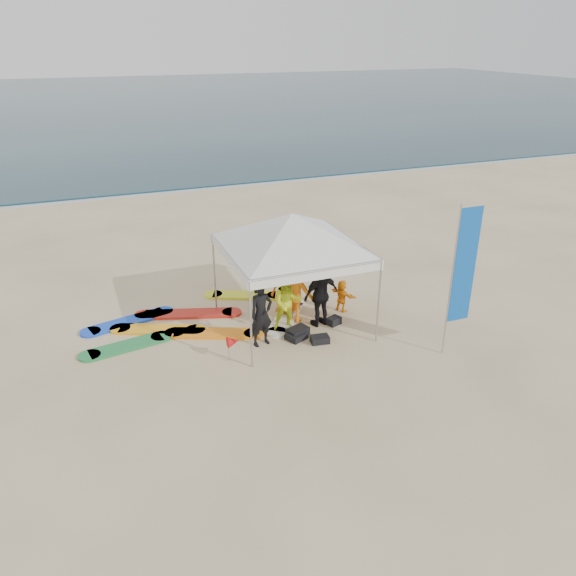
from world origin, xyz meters
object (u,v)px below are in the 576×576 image
(canopy_tent, at_px, (292,214))
(person_black_b, at_px, (321,294))
(person_orange_a, at_px, (295,290))
(marker_pennant, at_px, (233,342))
(person_black_a, at_px, (261,314))
(feather_flag, at_px, (463,268))
(surfboard_spread, at_px, (193,321))
(person_seated, at_px, (342,296))
(person_orange_b, at_px, (287,283))
(person_yellow, at_px, (287,303))

(canopy_tent, bearing_deg, person_black_b, -24.44)
(person_orange_a, height_order, marker_pennant, person_orange_a)
(person_black_a, xyz_separation_m, feather_flag, (4.25, -2.01, 1.37))
(person_black_a, bearing_deg, person_orange_a, 21.65)
(person_orange_a, bearing_deg, feather_flag, 179.87)
(person_black_b, distance_m, marker_pennant, 2.83)
(marker_pennant, relative_size, surfboard_spread, 0.11)
(person_black_a, relative_size, person_seated, 1.82)
(person_orange_a, distance_m, person_orange_b, 0.56)
(person_orange_a, distance_m, person_black_b, 0.71)
(person_orange_b, bearing_deg, person_orange_a, 78.32)
(person_black_a, bearing_deg, surfboard_spread, 114.98)
(person_black_b, distance_m, person_orange_b, 1.17)
(person_black_b, bearing_deg, canopy_tent, -37.22)
(person_yellow, distance_m, marker_pennant, 1.98)
(person_orange_a, height_order, person_black_b, person_orange_a)
(person_seated, xyz_separation_m, surfboard_spread, (-4.07, 0.80, -0.43))
(person_seated, distance_m, surfboard_spread, 4.17)
(person_yellow, bearing_deg, marker_pennant, -142.58)
(person_seated, bearing_deg, feather_flag, -177.44)
(person_black_a, height_order, person_yellow, person_black_a)
(person_seated, relative_size, marker_pennant, 1.44)
(marker_pennant, bearing_deg, person_orange_a, 32.29)
(person_black_a, height_order, marker_pennant, person_black_a)
(canopy_tent, bearing_deg, person_seated, 8.11)
(person_black_b, relative_size, canopy_tent, 0.38)
(person_yellow, xyz_separation_m, marker_pennant, (-1.73, -0.92, -0.30))
(person_yellow, relative_size, person_black_b, 0.89)
(marker_pennant, bearing_deg, surfboard_spread, 102.95)
(person_yellow, relative_size, surfboard_spread, 0.27)
(person_black_b, bearing_deg, marker_pennant, 5.61)
(person_orange_b, xyz_separation_m, person_seated, (1.47, -0.47, -0.44))
(person_yellow, bearing_deg, surfboard_spread, 159.22)
(person_yellow, distance_m, canopy_tent, 2.30)
(person_orange_a, height_order, person_orange_b, person_orange_a)
(feather_flag, bearing_deg, marker_pennant, 163.22)
(person_orange_b, relative_size, person_seated, 1.96)
(person_black_a, xyz_separation_m, person_yellow, (0.86, 0.45, -0.05))
(person_black_a, distance_m, canopy_tent, 2.59)
(person_orange_a, xyz_separation_m, canopy_tent, (-0.16, -0.14, 2.17))
(person_yellow, xyz_separation_m, surfboard_spread, (-2.24, 1.30, -0.76))
(person_orange_b, relative_size, marker_pennant, 2.83)
(person_orange_a, height_order, person_seated, person_orange_a)
(surfboard_spread, bearing_deg, person_black_a, -51.85)
(person_orange_b, height_order, surfboard_spread, person_orange_b)
(canopy_tent, relative_size, surfboard_spread, 0.78)
(person_black_a, distance_m, marker_pennant, 1.05)
(person_orange_a, xyz_separation_m, surfboard_spread, (-2.64, 0.88, -0.87))
(canopy_tent, bearing_deg, person_black_a, -146.25)
(person_yellow, relative_size, feather_flag, 0.42)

